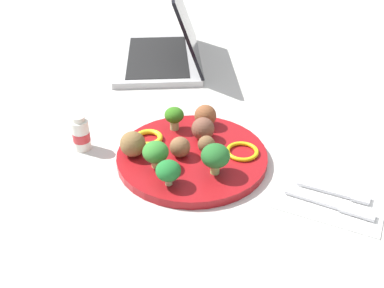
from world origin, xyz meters
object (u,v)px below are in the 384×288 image
at_px(meatball_mid_right, 206,144).
at_px(plate, 192,156).
at_px(broccoli_floret_front_left, 156,152).
at_px(meatball_near_rim, 205,116).
at_px(broccoli_floret_center, 215,156).
at_px(meatball_mid_left, 133,144).
at_px(broccoli_floret_near_rim, 174,116).
at_px(knife, 333,205).
at_px(napkin, 330,200).
at_px(laptop, 166,48).
at_px(yogurt_bottle, 81,134).
at_px(broccoli_floret_far_rim, 171,172).
at_px(pepper_ring_near_rim, 148,138).
at_px(fork, 338,192).
at_px(meatball_back_right, 180,147).
at_px(pepper_ring_center, 242,151).
at_px(meatball_back_left, 202,129).

bearing_deg(meatball_mid_right, plate, -146.89).
height_order(broccoli_floret_front_left, meatball_near_rim, broccoli_floret_front_left).
bearing_deg(meatball_near_rim, broccoli_floret_center, -62.32).
relative_size(broccoli_floret_center, meatball_mid_left, 1.19).
xyz_separation_m(broccoli_floret_near_rim, knife, (0.33, -0.10, -0.04)).
xyz_separation_m(napkin, laptop, (-0.50, 0.41, 0.04)).
distance_m(plate, yogurt_bottle, 0.22).
bearing_deg(broccoli_floret_front_left, laptop, 113.79).
bearing_deg(knife, broccoli_floret_front_left, -174.80).
distance_m(meatball_mid_left, knife, 0.36).
bearing_deg(broccoli_floret_far_rim, pepper_ring_near_rim, 132.81).
bearing_deg(fork, meatball_near_rim, 160.10).
bearing_deg(meatball_near_rim, broccoli_floret_far_rim, -84.64).
bearing_deg(meatball_near_rim, knife, -26.33).
height_order(meatball_back_right, yogurt_bottle, yogurt_bottle).
relative_size(meatball_back_right, fork, 0.32).
relative_size(broccoli_floret_near_rim, napkin, 0.28).
relative_size(meatball_mid_left, laptop, 0.12).
bearing_deg(pepper_ring_center, plate, -157.17).
bearing_deg(broccoli_floret_near_rim, fork, -10.93).
relative_size(yogurt_bottle, laptop, 0.19).
relative_size(meatball_back_left, knife, 0.31).
distance_m(broccoli_floret_far_rim, pepper_ring_center, 0.16).
relative_size(meatball_near_rim, napkin, 0.26).
height_order(plate, knife, plate).
height_order(meatball_near_rim, fork, meatball_near_rim).
xyz_separation_m(broccoli_floret_center, pepper_ring_center, (0.03, 0.08, -0.03)).
relative_size(meatball_back_left, pepper_ring_center, 0.73).
bearing_deg(broccoli_floret_far_rim, yogurt_bottle, 166.09).
distance_m(broccoli_floret_far_rim, meatball_back_right, 0.09).
distance_m(meatball_near_rim, meatball_back_right, 0.12).
xyz_separation_m(broccoli_floret_center, meatball_near_rim, (-0.07, 0.14, -0.01)).
distance_m(plate, meatball_back_right, 0.04).
bearing_deg(pepper_ring_near_rim, plate, -4.34).
bearing_deg(meatball_mid_right, meatball_mid_left, -152.55).
xyz_separation_m(broccoli_floret_front_left, meatball_back_left, (0.04, 0.12, -0.01)).
xyz_separation_m(meatball_back_right, fork, (0.28, 0.02, -0.03)).
distance_m(plate, broccoli_floret_center, 0.08).
xyz_separation_m(broccoli_floret_far_rim, meatball_mid_right, (0.02, 0.12, -0.01)).
bearing_deg(pepper_ring_center, meatball_near_rim, 146.55).
relative_size(broccoli_floret_front_left, napkin, 0.29).
distance_m(meatball_back_left, napkin, 0.27).
height_order(plate, meatball_mid_left, meatball_mid_left).
relative_size(meatball_near_rim, knife, 0.31).
height_order(meatball_mid_left, knife, meatball_mid_left).
bearing_deg(broccoli_floret_front_left, broccoli_floret_center, 12.88).
height_order(plate, meatball_mid_right, meatball_mid_right).
bearing_deg(laptop, plate, -58.24).
relative_size(broccoli_floret_center, meatball_near_rim, 1.26).
xyz_separation_m(broccoli_floret_front_left, meatball_mid_right, (0.06, 0.08, -0.01)).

